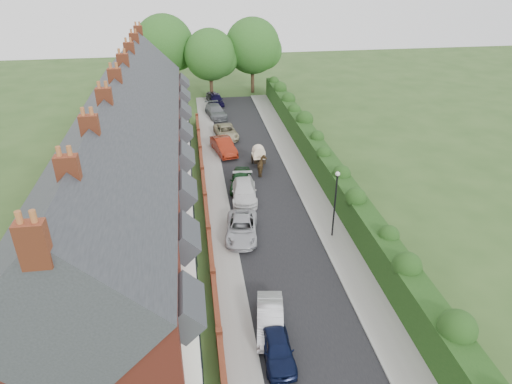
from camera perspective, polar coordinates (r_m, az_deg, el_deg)
ground at (r=29.42m, az=5.30°, el=-10.37°), size 140.00×140.00×0.00m
road at (r=38.36m, az=0.86°, el=-0.31°), size 6.00×58.00×0.02m
pavement_hedge_side at (r=39.13m, az=6.79°, el=0.17°), size 2.20×58.00×0.12m
pavement_house_side at (r=37.97m, az=-4.89°, el=-0.65°), size 1.70×58.00×0.12m
kerb_hedge_side at (r=38.89m, az=5.30°, el=0.07°), size 0.18×58.00×0.13m
kerb_house_side at (r=38.01m, az=-3.69°, el=-0.56°), size 0.18×58.00×0.13m
hedge at (r=38.93m, az=9.48°, el=2.36°), size 2.10×58.00×2.85m
terrace_row at (r=35.43m, az=-15.65°, el=4.12°), size 9.05×40.50×11.50m
garden_wall_row at (r=36.87m, az=-6.35°, el=-0.94°), size 0.35×40.35×1.10m
lamppost at (r=31.67m, az=9.92°, el=-0.53°), size 0.32×0.32×5.16m
tree_far_left at (r=63.72m, az=-5.45°, el=16.59°), size 7.14×6.80×9.29m
tree_far_right at (r=66.15m, az=-0.11°, el=17.66°), size 7.98×7.60×10.31m
tree_far_back at (r=66.46m, az=-11.02°, el=17.50°), size 8.40×8.00×10.82m
car_navy at (r=24.09m, az=2.68°, el=-18.87°), size 1.51×3.74×1.27m
car_silver_a at (r=25.46m, az=1.77°, el=-15.59°), size 2.00×4.19×1.32m
car_silver_b at (r=32.60m, az=-1.81°, el=-4.56°), size 2.86×5.02×1.32m
car_white at (r=37.47m, az=-1.51°, el=0.18°), size 2.34×5.05×1.43m
car_green at (r=39.24m, az=-1.93°, el=1.53°), size 2.45×4.46×1.44m
car_red at (r=46.15m, az=-4.07°, el=5.75°), size 2.61×4.94×1.55m
car_beige at (r=50.28m, az=-3.76°, el=7.52°), size 2.70×4.90×1.30m
car_grey at (r=56.99m, az=-5.05°, el=10.03°), size 2.78×5.14×1.41m
car_black at (r=62.98m, az=-5.45°, el=11.71°), size 1.81×3.94×1.31m
horse at (r=41.47m, az=0.78°, el=3.21°), size 1.16×2.04×1.63m
horse_cart at (r=43.22m, az=0.34°, el=4.72°), size 1.22×2.70×1.95m
car_extra_far at (r=61.84m, az=-4.98°, el=11.47°), size 1.99×4.21×1.39m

